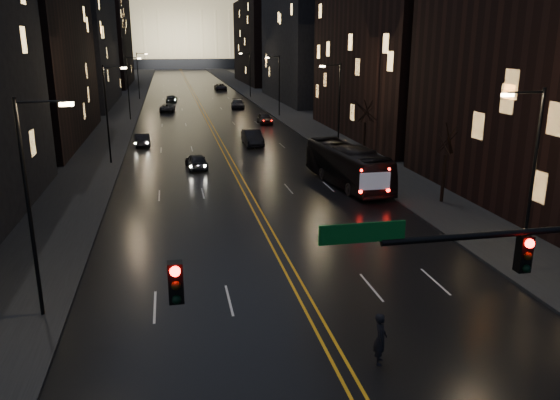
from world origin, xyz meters
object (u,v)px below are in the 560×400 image
oncoming_car_b (142,139)px  pedestrian_a (380,339)px  bus (347,165)px  receding_car_a (252,138)px  oncoming_car_a (196,161)px

oncoming_car_b → pedestrian_a: bearing=97.2°
bus → oncoming_car_b: (-16.59, 20.60, -0.87)m
receding_car_a → pedestrian_a: 42.80m
oncoming_car_a → receding_car_a: size_ratio=0.80×
bus → pedestrian_a: size_ratio=5.94×
bus → pedestrian_a: (-6.71, -24.18, -0.63)m
oncoming_car_a → receding_car_a: (6.64, 10.47, 0.15)m
receding_car_a → pedestrian_a: bearing=-93.4°
receding_car_a → bus: bearing=-76.5°
oncoming_car_b → oncoming_car_a: bearing=107.4°
bus → oncoming_car_b: 26.46m
oncoming_car_a → receding_car_a: 12.40m
oncoming_car_b → pedestrian_a: 45.86m
pedestrian_a → oncoming_car_b: bearing=32.9°
oncoming_car_a → pedestrian_a: size_ratio=2.17×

